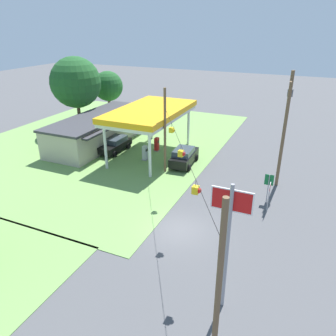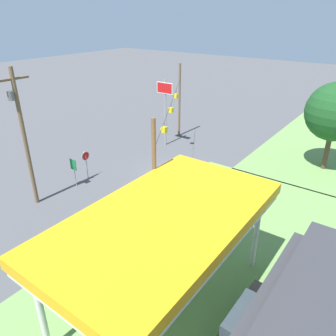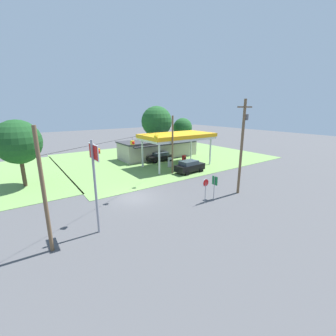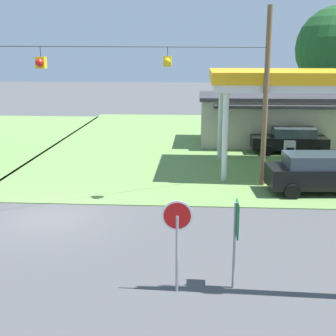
{
  "view_description": "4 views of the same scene",
  "coord_description": "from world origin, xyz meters",
  "px_view_note": "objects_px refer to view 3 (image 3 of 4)",
  "views": [
    {
      "loc": [
        -17.92,
        -7.08,
        13.35
      ],
      "look_at": [
        3.69,
        2.53,
        2.8
      ],
      "focal_mm": 35.0,
      "sensor_mm": 36.0,
      "label": 1
    },
    {
      "loc": [
        21.26,
        15.23,
        13.05
      ],
      "look_at": [
        4.49,
        2.97,
        3.09
      ],
      "focal_mm": 35.0,
      "sensor_mm": 36.0,
      "label": 2
    },
    {
      "loc": [
        -9.75,
        -19.87,
        9.0
      ],
      "look_at": [
        5.05,
        1.12,
        2.19
      ],
      "focal_mm": 24.0,
      "sensor_mm": 36.0,
      "label": 3
    },
    {
      "loc": [
        5.51,
        -16.44,
        6.16
      ],
      "look_at": [
        4.33,
        1.91,
        1.56
      ],
      "focal_mm": 50.0,
      "sensor_mm": 36.0,
      "label": 4
    }
  ],
  "objects_px": {
    "car_at_pumps_rear": "(160,157)",
    "route_sign": "(215,183)",
    "gas_station_store": "(159,148)",
    "fuel_pump_far": "(184,160)",
    "tree_far_back": "(183,128)",
    "stop_sign_roadside": "(206,186)",
    "utility_pole_main": "(242,143)",
    "stop_sign_overhead": "(95,170)",
    "tree_west_verge": "(18,142)",
    "gas_station_canopy": "(177,137)",
    "tree_behind_station": "(157,122)",
    "fuel_pump_near": "(170,163)",
    "car_at_pumps_front": "(190,166)"
  },
  "relations": [
    {
      "from": "gas_station_store",
      "to": "route_sign",
      "type": "bearing_deg",
      "value": -107.67
    },
    {
      "from": "tree_west_verge",
      "to": "stop_sign_overhead",
      "type": "bearing_deg",
      "value": -75.9
    },
    {
      "from": "gas_station_canopy",
      "to": "fuel_pump_far",
      "type": "bearing_deg",
      "value": -0.06
    },
    {
      "from": "gas_station_canopy",
      "to": "gas_station_store",
      "type": "height_order",
      "value": "gas_station_canopy"
    },
    {
      "from": "gas_station_store",
      "to": "route_sign",
      "type": "xyz_separation_m",
      "value": [
        -6.56,
        -20.6,
        0.04
      ]
    },
    {
      "from": "route_sign",
      "to": "tree_behind_station",
      "type": "bearing_deg",
      "value": 69.77
    },
    {
      "from": "stop_sign_overhead",
      "to": "utility_pole_main",
      "type": "height_order",
      "value": "utility_pole_main"
    },
    {
      "from": "car_at_pumps_front",
      "to": "tree_behind_station",
      "type": "relative_size",
      "value": 0.48
    },
    {
      "from": "gas_station_store",
      "to": "car_at_pumps_front",
      "type": "xyz_separation_m",
      "value": [
        -2.28,
        -11.72,
        -0.74
      ]
    },
    {
      "from": "gas_station_canopy",
      "to": "utility_pole_main",
      "type": "height_order",
      "value": "utility_pole_main"
    },
    {
      "from": "tree_far_back",
      "to": "fuel_pump_far",
      "type": "bearing_deg",
      "value": -127.73
    },
    {
      "from": "gas_station_canopy",
      "to": "stop_sign_overhead",
      "type": "relative_size",
      "value": 1.63
    },
    {
      "from": "tree_behind_station",
      "to": "tree_west_verge",
      "type": "height_order",
      "value": "tree_behind_station"
    },
    {
      "from": "car_at_pumps_rear",
      "to": "tree_behind_station",
      "type": "bearing_deg",
      "value": -119.12
    },
    {
      "from": "tree_far_back",
      "to": "route_sign",
      "type": "bearing_deg",
      "value": -122.6
    },
    {
      "from": "utility_pole_main",
      "to": "tree_behind_station",
      "type": "bearing_deg",
      "value": 76.94
    },
    {
      "from": "fuel_pump_near",
      "to": "stop_sign_overhead",
      "type": "xyz_separation_m",
      "value": [
        -15.61,
        -12.68,
        4.13
      ]
    },
    {
      "from": "gas_station_canopy",
      "to": "fuel_pump_far",
      "type": "relative_size",
      "value": 7.29
    },
    {
      "from": "car_at_pumps_front",
      "to": "gas_station_store",
      "type": "bearing_deg",
      "value": 75.05
    },
    {
      "from": "utility_pole_main",
      "to": "car_at_pumps_front",
      "type": "bearing_deg",
      "value": 84.82
    },
    {
      "from": "stop_sign_roadside",
      "to": "tree_west_verge",
      "type": "height_order",
      "value": "tree_west_verge"
    },
    {
      "from": "fuel_pump_near",
      "to": "route_sign",
      "type": "bearing_deg",
      "value": -106.3
    },
    {
      "from": "utility_pole_main",
      "to": "tree_far_back",
      "type": "distance_m",
      "value": 29.09
    },
    {
      "from": "fuel_pump_near",
      "to": "car_at_pumps_rear",
      "type": "relative_size",
      "value": 0.34
    },
    {
      "from": "tree_far_back",
      "to": "fuel_pump_near",
      "type": "bearing_deg",
      "value": -135.06
    },
    {
      "from": "car_at_pumps_front",
      "to": "tree_far_back",
      "type": "xyz_separation_m",
      "value": [
        12.13,
        16.8,
        3.83
      ]
    },
    {
      "from": "route_sign",
      "to": "stop_sign_overhead",
      "type": "bearing_deg",
      "value": 177.88
    },
    {
      "from": "gas_station_store",
      "to": "fuel_pump_near",
      "type": "bearing_deg",
      "value": -110.04
    },
    {
      "from": "gas_station_store",
      "to": "stop_sign_overhead",
      "type": "xyz_separation_m",
      "value": [
        -18.34,
        -20.16,
        3.2
      ]
    },
    {
      "from": "fuel_pump_near",
      "to": "stop_sign_overhead",
      "type": "height_order",
      "value": "stop_sign_overhead"
    },
    {
      "from": "stop_sign_overhead",
      "to": "gas_station_store",
      "type": "bearing_deg",
      "value": 47.71
    },
    {
      "from": "tree_far_back",
      "to": "stop_sign_roadside",
      "type": "bearing_deg",
      "value": -124.67
    },
    {
      "from": "tree_west_verge",
      "to": "fuel_pump_far",
      "type": "bearing_deg",
      "value": -6.56
    },
    {
      "from": "gas_station_canopy",
      "to": "stop_sign_roadside",
      "type": "bearing_deg",
      "value": -116.91
    },
    {
      "from": "utility_pole_main",
      "to": "tree_west_verge",
      "type": "distance_m",
      "value": 24.91
    },
    {
      "from": "route_sign",
      "to": "utility_pole_main",
      "type": "distance_m",
      "value": 5.18
    },
    {
      "from": "gas_station_canopy",
      "to": "tree_behind_station",
      "type": "relative_size",
      "value": 1.19
    },
    {
      "from": "gas_station_store",
      "to": "fuel_pump_far",
      "type": "bearing_deg",
      "value": -88.94
    },
    {
      "from": "utility_pole_main",
      "to": "stop_sign_overhead",
      "type": "bearing_deg",
      "value": 177.04
    },
    {
      "from": "car_at_pumps_rear",
      "to": "stop_sign_roadside",
      "type": "bearing_deg",
      "value": 71.24
    },
    {
      "from": "car_at_pumps_rear",
      "to": "route_sign",
      "type": "xyz_separation_m",
      "value": [
        -4.67,
        -17.36,
        0.85
      ]
    },
    {
      "from": "gas_station_canopy",
      "to": "stop_sign_roadside",
      "type": "distance_m",
      "value": 15.29
    },
    {
      "from": "gas_station_canopy",
      "to": "stop_sign_overhead",
      "type": "height_order",
      "value": "stop_sign_overhead"
    },
    {
      "from": "gas_station_canopy",
      "to": "tree_west_verge",
      "type": "bearing_deg",
      "value": 173.0
    },
    {
      "from": "stop_sign_roadside",
      "to": "tree_behind_station",
      "type": "xyz_separation_m",
      "value": [
        11.06,
        26.14,
        4.53
      ]
    },
    {
      "from": "stop_sign_roadside",
      "to": "stop_sign_overhead",
      "type": "bearing_deg",
      "value": -3.92
    },
    {
      "from": "car_at_pumps_rear",
      "to": "tree_west_verge",
      "type": "xyz_separation_m",
      "value": [
        -20.28,
        -1.67,
        4.46
      ]
    },
    {
      "from": "fuel_pump_near",
      "to": "tree_far_back",
      "type": "distance_m",
      "value": 18.23
    },
    {
      "from": "fuel_pump_near",
      "to": "tree_behind_station",
      "type": "distance_m",
      "value": 15.05
    },
    {
      "from": "car_at_pumps_front",
      "to": "car_at_pumps_rear",
      "type": "relative_size",
      "value": 1.0
    }
  ]
}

